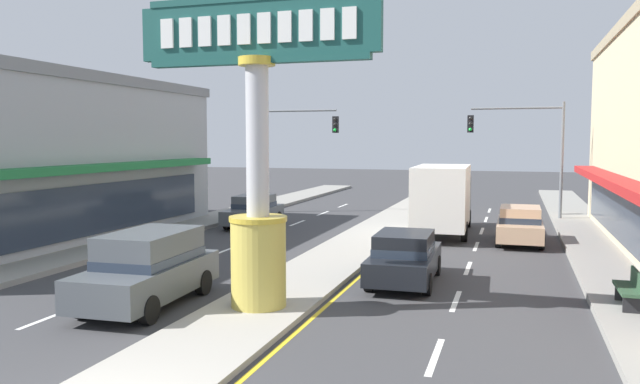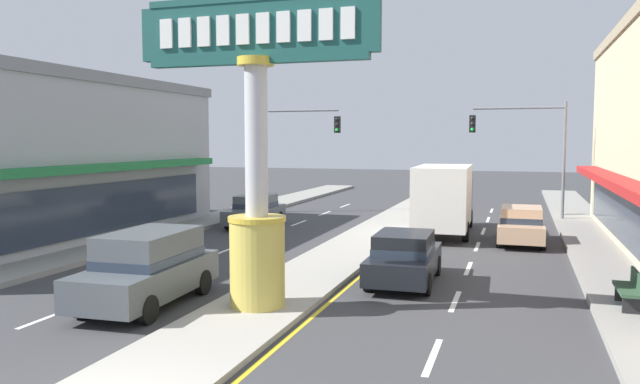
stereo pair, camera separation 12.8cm
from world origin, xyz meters
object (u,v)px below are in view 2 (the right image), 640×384
(sedan_far_right_lane, at_px, (404,257))
(street_bench, at_px, (630,288))
(suv_near_left_lane, at_px, (148,267))
(traffic_light_left_side, at_px, (290,140))
(box_truck_mid_left_lane, at_px, (445,197))
(traffic_light_right_side, at_px, (528,140))
(storefront_left, at_px, (11,158))
(district_sign, at_px, (256,167))
(sedan_near_right_lane, at_px, (255,210))
(sedan_far_left_oncoming, at_px, (521,225))

(sedan_far_right_lane, height_order, street_bench, sedan_far_right_lane)
(sedan_far_right_lane, relative_size, suv_near_left_lane, 0.93)
(traffic_light_left_side, height_order, suv_near_left_lane, traffic_light_left_side)
(box_truck_mid_left_lane, bearing_deg, sedan_far_right_lane, -90.25)
(traffic_light_right_side, xyz_separation_m, suv_near_left_lane, (-9.43, -20.58, -3.26))
(traffic_light_left_side, bearing_deg, street_bench, -48.28)
(storefront_left, height_order, street_bench, storefront_left)
(district_sign, distance_m, sedan_near_right_lane, 15.51)
(district_sign, bearing_deg, storefront_left, 153.62)
(box_truck_mid_left_lane, distance_m, sedan_far_left_oncoming, 3.66)
(traffic_light_right_side, xyz_separation_m, sedan_far_right_lane, (-3.58, -16.17, -3.46))
(sedan_far_right_lane, bearing_deg, storefront_left, 169.95)
(traffic_light_left_side, xyz_separation_m, sedan_near_right_lane, (0.28, -5.69, -3.46))
(street_bench, bearing_deg, sedan_near_right_lane, 142.68)
(district_sign, relative_size, sedan_near_right_lane, 1.72)
(traffic_light_right_side, bearing_deg, box_truck_mid_left_lane, -119.11)
(street_bench, bearing_deg, district_sign, -163.89)
(district_sign, bearing_deg, sedan_far_left_oncoming, 63.59)
(storefront_left, distance_m, box_truck_mid_left_lane, 18.83)
(district_sign, bearing_deg, box_truck_mid_left_lane, 77.98)
(storefront_left, distance_m, sedan_far_right_lane, 17.93)
(box_truck_mid_left_lane, bearing_deg, traffic_light_right_side, 60.89)
(storefront_left, distance_m, traffic_light_right_side, 24.78)
(sedan_near_right_lane, xyz_separation_m, street_bench, (14.96, -11.41, -0.14))
(storefront_left, height_order, suv_near_left_lane, storefront_left)
(district_sign, bearing_deg, sedan_near_right_lane, 114.08)
(district_sign, height_order, traffic_light_left_side, district_sign)
(suv_near_left_lane, bearing_deg, sedan_near_right_lane, 103.05)
(traffic_light_left_side, distance_m, box_truck_mid_left_lane, 11.34)
(traffic_light_right_side, relative_size, suv_near_left_lane, 1.33)
(traffic_light_right_side, relative_size, sedan_far_right_lane, 1.43)
(sedan_near_right_lane, bearing_deg, sedan_far_right_lane, -47.02)
(district_sign, height_order, box_truck_mid_left_lane, district_sign)
(box_truck_mid_left_lane, bearing_deg, sedan_far_left_oncoming, -23.17)
(traffic_light_right_side, xyz_separation_m, sedan_near_right_lane, (-12.73, -6.35, -3.46))
(sedan_far_left_oncoming, relative_size, street_bench, 2.69)
(storefront_left, xyz_separation_m, street_bench, (23.27, -4.68, -2.84))
(sedan_near_right_lane, height_order, suv_near_left_lane, suv_near_left_lane)
(district_sign, height_order, storefront_left, district_sign)
(traffic_light_right_side, bearing_deg, sedan_far_right_lane, -102.50)
(sedan_near_right_lane, height_order, street_bench, sedan_near_right_lane)
(traffic_light_left_side, height_order, street_bench, traffic_light_left_side)
(storefront_left, relative_size, traffic_light_right_side, 2.97)
(traffic_light_left_side, bearing_deg, traffic_light_right_side, 2.92)
(suv_near_left_lane, height_order, street_bench, suv_near_left_lane)
(district_sign, xyz_separation_m, traffic_light_right_side, (6.51, 20.28, 0.66))
(box_truck_mid_left_lane, bearing_deg, traffic_light_left_side, 148.98)
(traffic_light_left_side, xyz_separation_m, traffic_light_right_side, (13.01, 0.66, 0.00))
(storefront_left, xyz_separation_m, sedan_near_right_lane, (8.31, 6.72, -2.70))
(traffic_light_left_side, xyz_separation_m, suv_near_left_lane, (3.58, -19.92, -3.26))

